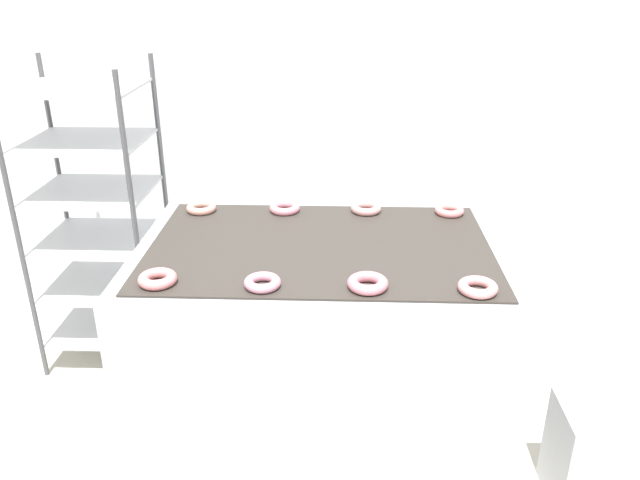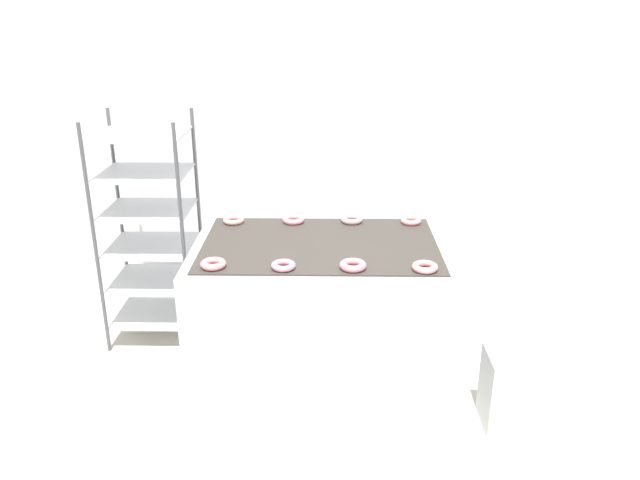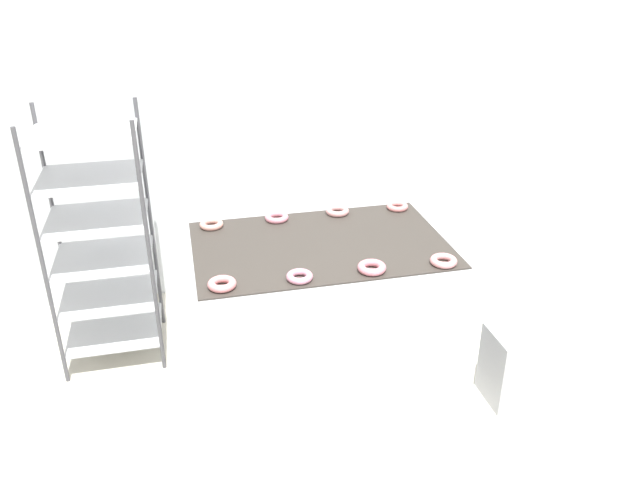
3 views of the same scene
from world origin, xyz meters
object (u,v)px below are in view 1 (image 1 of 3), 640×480
object	(u,v)px
glaze_bin	(604,457)
donut_near_right	(478,287)
donut_far_midleft	(285,208)
donut_near_left	(157,279)
baking_rack_cart	(97,216)
donut_far_midright	(366,208)
fryer_machine	(320,353)
donut_far_left	(201,208)
donut_near_midright	(368,283)
donut_near_midleft	(262,282)
donut_far_right	(449,210)

from	to	relation	value
glaze_bin	donut_near_right	size ratio (longest dim) A/B	3.38
donut_near_right	donut_far_midleft	xyz separation A→B (m)	(-0.68, 0.69, -0.00)
glaze_bin	donut_near_left	bearing A→B (deg)	-177.50
glaze_bin	donut_near_left	xyz separation A→B (m)	(-1.62, -0.07, 0.77)
baking_rack_cart	donut_far_midright	distance (m)	1.40
fryer_machine	glaze_bin	size ratio (longest dim) A/B	3.19
baking_rack_cart	donut_far_left	bearing A→B (deg)	-32.40
baking_rack_cart	donut_near_midright	distance (m)	1.70
baking_rack_cart	donut_near_left	distance (m)	1.24
fryer_machine	donut_near_right	distance (m)	0.80
donut_near_right	donut_far_left	distance (m)	1.24
donut_near_left	donut_near_midleft	size ratio (longest dim) A/B	1.05
donut_near_right	donut_far_left	bearing A→B (deg)	146.84
donut_near_left	donut_near_midleft	world-z (taller)	donut_near_left
glaze_bin	donut_near_left	size ratio (longest dim) A/B	3.39
fryer_machine	baking_rack_cart	xyz separation A→B (m)	(-1.14, 0.73, 0.30)
donut_near_right	donut_far_midleft	bearing A→B (deg)	134.71
fryer_machine	donut_near_right	size ratio (longest dim) A/B	10.78
glaze_bin	donut_far_midright	bearing A→B (deg)	146.19
donut_far_right	donut_far_left	bearing A→B (deg)	-179.59
fryer_machine	donut_far_midright	distance (m)	0.64
fryer_machine	glaze_bin	xyz separation A→B (m)	(1.09, -0.26, -0.27)
donut_near_right	fryer_machine	bearing A→B (deg)	146.13
fryer_machine	donut_near_left	bearing A→B (deg)	-147.75
fryer_machine	baking_rack_cart	size ratio (longest dim) A/B	0.90
glaze_bin	donut_near_right	distance (m)	0.96
baking_rack_cart	donut_far_right	bearing A→B (deg)	-13.08
baking_rack_cart	donut_near_midright	size ratio (longest dim) A/B	11.48
donut_near_midleft	donut_near_midright	bearing A→B (deg)	0.59
donut_near_left	glaze_bin	bearing A→B (deg)	2.50
glaze_bin	donut_near_right	xyz separation A→B (m)	(-0.57, -0.09, 0.77)
donut_near_left	donut_near_midright	size ratio (longest dim) A/B	0.95
donut_near_midleft	donut_far_left	world-z (taller)	same
fryer_machine	donut_far_midleft	world-z (taller)	donut_far_midleft
donut_far_midleft	donut_far_right	world-z (taller)	donut_far_midleft
glaze_bin	fryer_machine	bearing A→B (deg)	166.62
donut_near_left	donut_far_midright	xyz separation A→B (m)	(0.71, 0.68, -0.00)
donut_far_midleft	donut_near_right	bearing A→B (deg)	-45.29
donut_near_right	donut_far_midright	bearing A→B (deg)	115.73
baking_rack_cart	donut_far_midright	bearing A→B (deg)	-15.89
glaze_bin	donut_near_midright	bearing A→B (deg)	-175.26
baking_rack_cart	donut_near_midleft	distance (m)	1.46
fryer_machine	glaze_bin	bearing A→B (deg)	-13.38
donut_near_left	donut_near_right	xyz separation A→B (m)	(1.04, -0.02, -0.00)
fryer_machine	donut_far_right	bearing A→B (deg)	32.32
fryer_machine	donut_near_right	world-z (taller)	donut_near_right
fryer_machine	donut_far_midleft	xyz separation A→B (m)	(-0.16, 0.34, 0.50)
donut_far_midright	donut_far_midleft	bearing A→B (deg)	-178.64
donut_near_right	donut_far_right	xyz separation A→B (m)	(0.01, 0.69, -0.00)
donut_near_midleft	donut_far_right	bearing A→B (deg)	43.70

